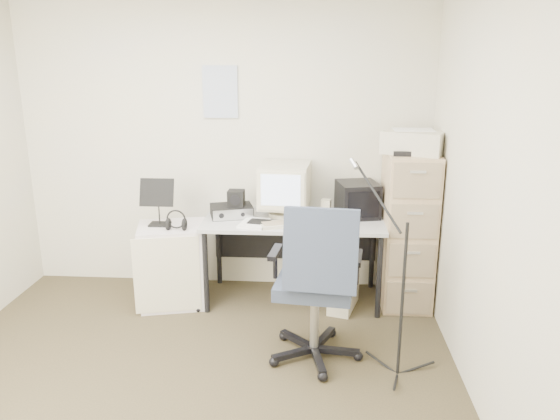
# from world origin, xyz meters

# --- Properties ---
(floor) EXTENTS (3.60, 3.60, 0.01)m
(floor) POSITION_xyz_m (0.00, 0.00, -0.01)
(floor) COLOR #342F20
(floor) RESTS_ON ground
(wall_back) EXTENTS (3.60, 0.02, 2.50)m
(wall_back) POSITION_xyz_m (0.00, 1.80, 1.25)
(wall_back) COLOR beige
(wall_back) RESTS_ON ground
(wall_right) EXTENTS (0.02, 3.60, 2.50)m
(wall_right) POSITION_xyz_m (1.80, 0.00, 1.25)
(wall_right) COLOR beige
(wall_right) RESTS_ON ground
(wall_calendar) EXTENTS (0.30, 0.02, 0.44)m
(wall_calendar) POSITION_xyz_m (-0.02, 1.79, 1.75)
(wall_calendar) COLOR white
(wall_calendar) RESTS_ON wall_back
(filing_cabinet) EXTENTS (0.40, 0.60, 1.30)m
(filing_cabinet) POSITION_xyz_m (1.58, 1.48, 0.65)
(filing_cabinet) COLOR tan
(filing_cabinet) RESTS_ON floor
(printer) EXTENTS (0.55, 0.47, 0.18)m
(printer) POSITION_xyz_m (1.58, 1.44, 1.39)
(printer) COLOR beige
(printer) RESTS_ON filing_cabinet
(desk) EXTENTS (1.50, 0.70, 0.73)m
(desk) POSITION_xyz_m (0.63, 1.45, 0.36)
(desk) COLOR #969693
(desk) RESTS_ON floor
(crt_monitor) EXTENTS (0.44, 0.46, 0.45)m
(crt_monitor) POSITION_xyz_m (0.55, 1.55, 0.95)
(crt_monitor) COLOR beige
(crt_monitor) RESTS_ON desk
(crt_tv) EXTENTS (0.39, 0.40, 0.29)m
(crt_tv) POSITION_xyz_m (1.17, 1.58, 0.88)
(crt_tv) COLOR black
(crt_tv) RESTS_ON desk
(desk_speaker) EXTENTS (0.09, 0.09, 0.14)m
(desk_speaker) POSITION_xyz_m (0.90, 1.55, 0.80)
(desk_speaker) COLOR beige
(desk_speaker) RESTS_ON desk
(keyboard) EXTENTS (0.49, 0.31, 0.03)m
(keyboard) POSITION_xyz_m (0.60, 1.28, 0.74)
(keyboard) COLOR beige
(keyboard) RESTS_ON desk
(mouse) EXTENTS (0.11, 0.13, 0.03)m
(mouse) POSITION_xyz_m (0.92, 1.30, 0.75)
(mouse) COLOR black
(mouse) RESTS_ON desk
(radio_receiver) EXTENTS (0.40, 0.33, 0.10)m
(radio_receiver) POSITION_xyz_m (0.10, 1.49, 0.78)
(radio_receiver) COLOR black
(radio_receiver) RESTS_ON desk
(radio_speaker) EXTENTS (0.14, 0.13, 0.13)m
(radio_speaker) POSITION_xyz_m (0.14, 1.48, 0.90)
(radio_speaker) COLOR black
(radio_speaker) RESTS_ON radio_receiver
(papers) EXTENTS (0.26, 0.32, 0.02)m
(papers) POSITION_xyz_m (0.32, 1.28, 0.74)
(papers) COLOR white
(papers) RESTS_ON desk
(pc_tower) EXTENTS (0.29, 0.44, 0.38)m
(pc_tower) POSITION_xyz_m (1.06, 1.31, 0.19)
(pc_tower) COLOR beige
(pc_tower) RESTS_ON floor
(office_chair) EXTENTS (0.74, 0.74, 1.15)m
(office_chair) POSITION_xyz_m (0.82, 0.52, 0.58)
(office_chair) COLOR #32384C
(office_chair) RESTS_ON floor
(side_cart) EXTENTS (0.64, 0.56, 0.69)m
(side_cart) POSITION_xyz_m (-0.37, 1.31, 0.35)
(side_cart) COLOR silver
(side_cart) RESTS_ON floor
(music_stand) EXTENTS (0.31, 0.22, 0.41)m
(music_stand) POSITION_xyz_m (-0.48, 1.32, 0.90)
(music_stand) COLOR black
(music_stand) RESTS_ON side_cart
(headphones) EXTENTS (0.20, 0.20, 0.03)m
(headphones) POSITION_xyz_m (-0.31, 1.21, 0.75)
(headphones) COLOR black
(headphones) RESTS_ON side_cart
(mic_stand) EXTENTS (0.03, 0.03, 1.39)m
(mic_stand) POSITION_xyz_m (1.38, 0.34, 0.69)
(mic_stand) COLOR black
(mic_stand) RESTS_ON floor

